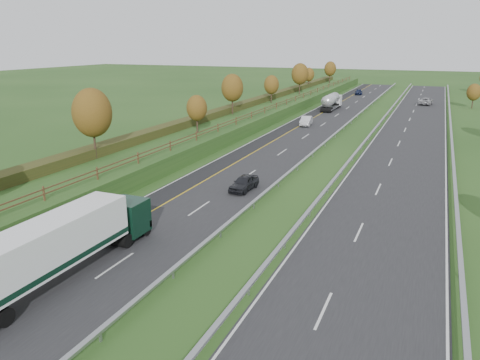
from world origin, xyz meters
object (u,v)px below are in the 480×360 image
object	(u,v)px
box_lorry	(57,246)
car_oncoming	(426,101)
car_silver_mid	(306,121)
car_small_far	(359,92)
car_dark_near	(244,183)
road_tanker	(332,101)

from	to	relation	value
box_lorry	car_oncoming	xyz separation A→B (m)	(17.83, 99.76, -1.47)
box_lorry	car_silver_mid	distance (m)	60.80
box_lorry	car_small_far	xyz separation A→B (m)	(-0.37, 116.03, -1.62)
box_lorry	car_dark_near	size ratio (longest dim) A/B	3.74
car_silver_mid	road_tanker	bearing A→B (deg)	84.58
car_dark_near	car_silver_mid	world-z (taller)	car_silver_mid
car_silver_mid	car_oncoming	bearing A→B (deg)	58.50
road_tanker	car_silver_mid	world-z (taller)	road_tanker
road_tanker	car_small_far	size ratio (longest dim) A/B	2.42
car_oncoming	box_lorry	bearing A→B (deg)	85.47
car_dark_near	car_silver_mid	size ratio (longest dim) A/B	0.88
car_oncoming	road_tanker	bearing A→B (deg)	47.85
car_dark_near	car_oncoming	xyz separation A→B (m)	(14.33, 78.27, 0.08)
road_tanker	car_dark_near	size ratio (longest dim) A/B	2.58
box_lorry	car_silver_mid	world-z (taller)	box_lorry
car_silver_mid	car_small_far	xyz separation A→B (m)	(0.34, 55.26, -0.14)
road_tanker	car_dark_near	world-z (taller)	road_tanker
box_lorry	road_tanker	size ratio (longest dim) A/B	1.45
car_dark_near	car_oncoming	size ratio (longest dim) A/B	0.73
car_silver_mid	car_oncoming	world-z (taller)	car_oncoming
road_tanker	car_silver_mid	xyz separation A→B (m)	(0.25, -21.93, -1.01)
road_tanker	car_small_far	distance (m)	33.36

